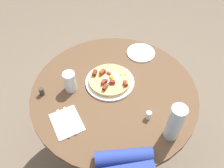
{
  "coord_description": "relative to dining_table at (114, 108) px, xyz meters",
  "views": [
    {
      "loc": [
        0.83,
        -0.15,
        1.78
      ],
      "look_at": [
        -0.03,
        -0.01,
        0.77
      ],
      "focal_mm": 37.34,
      "sensor_mm": 36.0,
      "label": 1
    }
  ],
  "objects": [
    {
      "name": "ground_plane",
      "position": [
        0.0,
        0.0,
        -0.57
      ],
      "size": [
        6.0,
        6.0,
        0.0
      ],
      "primitive_type": "plane",
      "color": "#6B5B4C"
    },
    {
      "name": "dining_table",
      "position": [
        0.0,
        0.0,
        0.0
      ],
      "size": [
        0.95,
        0.95,
        0.75
      ],
      "color": "brown",
      "rests_on": "ground_plane"
    },
    {
      "name": "pizza_plate",
      "position": [
        -0.06,
        -0.01,
        0.19
      ],
      "size": [
        0.29,
        0.29,
        0.01
      ],
      "primitive_type": "cylinder",
      "color": "white",
      "rests_on": "dining_table"
    },
    {
      "name": "breakfast_pizza",
      "position": [
        -0.06,
        -0.02,
        0.2
      ],
      "size": [
        0.25,
        0.25,
        0.05
      ],
      "color": "tan",
      "rests_on": "pizza_plate"
    },
    {
      "name": "bread_plate",
      "position": [
        -0.28,
        0.23,
        0.18
      ],
      "size": [
        0.18,
        0.18,
        0.01
      ],
      "primitive_type": "cylinder",
      "color": "white",
      "rests_on": "dining_table"
    },
    {
      "name": "napkin",
      "position": [
        0.17,
        -0.28,
        0.18
      ],
      "size": [
        0.2,
        0.18,
        0.0
      ],
      "primitive_type": "cube",
      "rotation": [
        0.0,
        0.0,
        0.31
      ],
      "color": "white",
      "rests_on": "dining_table"
    },
    {
      "name": "fork",
      "position": [
        0.18,
        -0.29,
        0.19
      ],
      "size": [
        0.18,
        0.07,
        0.0
      ],
      "primitive_type": "cube",
      "rotation": [
        0.0,
        0.0,
        0.31
      ],
      "color": "silver",
      "rests_on": "napkin"
    },
    {
      "name": "knife",
      "position": [
        0.16,
        -0.26,
        0.19
      ],
      "size": [
        0.18,
        0.07,
        0.0
      ],
      "primitive_type": "cube",
      "rotation": [
        0.0,
        0.0,
        0.31
      ],
      "color": "silver",
      "rests_on": "napkin"
    },
    {
      "name": "water_glass",
      "position": [
        -0.05,
        -0.24,
        0.24
      ],
      "size": [
        0.07,
        0.07,
        0.13
      ],
      "primitive_type": "cylinder",
      "color": "silver",
      "rests_on": "dining_table"
    },
    {
      "name": "water_bottle",
      "position": [
        0.33,
        0.22,
        0.29
      ],
      "size": [
        0.07,
        0.07,
        0.22
      ],
      "primitive_type": "cylinder",
      "color": "silver",
      "rests_on": "dining_table"
    },
    {
      "name": "salt_shaker",
      "position": [
        0.21,
        0.14,
        0.2
      ],
      "size": [
        0.03,
        0.03,
        0.05
      ],
      "primitive_type": "cylinder",
      "color": "white",
      "rests_on": "dining_table"
    },
    {
      "name": "pepper_shaker",
      "position": [
        -0.04,
        -0.4,
        0.2
      ],
      "size": [
        0.03,
        0.03,
        0.05
      ],
      "primitive_type": "cylinder",
      "color": "#3F3833",
      "rests_on": "dining_table"
    }
  ]
}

